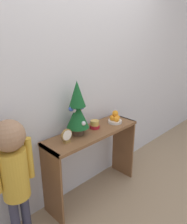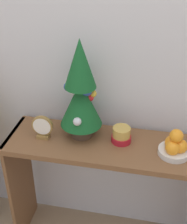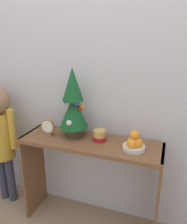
{
  "view_description": "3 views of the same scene",
  "coord_description": "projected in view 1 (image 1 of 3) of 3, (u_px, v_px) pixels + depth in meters",
  "views": [
    {
      "loc": [
        -1.42,
        -1.28,
        1.69
      ],
      "look_at": [
        0.01,
        0.17,
        0.96
      ],
      "focal_mm": 35.0,
      "sensor_mm": 36.0,
      "label": 1
    },
    {
      "loc": [
        0.19,
        -1.11,
        1.74
      ],
      "look_at": [
        -0.07,
        0.14,
        0.96
      ],
      "focal_mm": 50.0,
      "sensor_mm": 36.0,
      "label": 2
    },
    {
      "loc": [
        0.52,
        -1.21,
        1.48
      ],
      "look_at": [
        0.03,
        0.17,
        0.99
      ],
      "focal_mm": 35.0,
      "sensor_mm": 36.0,
      "label": 3
    }
  ],
  "objects": [
    {
      "name": "ground_plane",
      "position": [
        104.0,
        199.0,
        2.37
      ],
      "size": [
        12.0,
        12.0,
        0.0
      ],
      "primitive_type": "plane",
      "color": "#997F60"
    },
    {
      "name": "back_wall",
      "position": [
        78.0,
        80.0,
        2.2
      ],
      "size": [
        7.0,
        0.05,
        2.5
      ],
      "primitive_type": "cube",
      "color": "silver",
      "rests_on": "ground_plane"
    },
    {
      "name": "console_table",
      "position": [
        93.0,
        147.0,
        2.29
      ],
      "size": [
        1.07,
        0.34,
        0.76
      ],
      "color": "brown",
      "rests_on": "ground_plane"
    },
    {
      "name": "mini_tree",
      "position": [
        77.0,
        109.0,
        2.07
      ],
      "size": [
        0.22,
        0.22,
        0.53
      ],
      "color": "#4C3828",
      "rests_on": "console_table"
    },
    {
      "name": "fruit_bowl",
      "position": [
        115.0,
        119.0,
        2.41
      ],
      "size": [
        0.15,
        0.15,
        0.14
      ],
      "color": "silver",
      "rests_on": "console_table"
    },
    {
      "name": "singing_bowl",
      "position": [
        95.0,
        125.0,
        2.28
      ],
      "size": [
        0.1,
        0.1,
        0.08
      ],
      "color": "#AD1923",
      "rests_on": "console_table"
    },
    {
      "name": "desk_clock",
      "position": [
        67.0,
        136.0,
        1.96
      ],
      "size": [
        0.11,
        0.04,
        0.13
      ],
      "color": "olive",
      "rests_on": "console_table"
    },
    {
      "name": "child_figure",
      "position": [
        13.0,
        167.0,
        1.67
      ],
      "size": [
        0.33,
        0.24,
        1.12
      ],
      "color": "#38384C",
      "rests_on": "ground_plane"
    }
  ]
}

